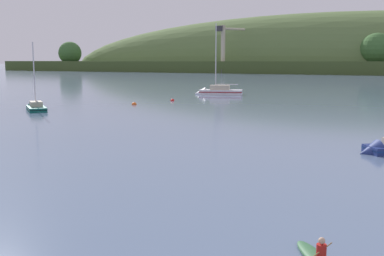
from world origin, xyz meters
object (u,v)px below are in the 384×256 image
Objects in this scene: sailboat_near_mooring at (36,109)px; mooring_buoy_foreground at (172,101)px; dockside_crane at (224,49)px; mooring_buoy_far_upstream at (134,105)px; sailboat_midwater_white at (216,93)px.

sailboat_near_mooring is 22.14m from mooring_buoy_foreground.
mooring_buoy_far_upstream is at bearing -127.30° from dockside_crane.
dockside_crane is 167.60m from mooring_buoy_far_upstream.
dockside_crane reaches higher than mooring_buoy_far_upstream.
mooring_buoy_far_upstream is (7.19, 12.02, -0.18)m from sailboat_near_mooring.
sailboat_midwater_white is (9.49, 35.66, 0.15)m from sailboat_near_mooring.
mooring_buoy_foreground is (57.01, -149.50, -11.82)m from dockside_crane.
mooring_buoy_foreground is at bearing -75.44° from sailboat_near_mooring.
dockside_crane is 1.65× the size of sailboat_midwater_white.
sailboat_midwater_white is 15.40m from mooring_buoy_foreground.
mooring_buoy_far_upstream is (-1.69, -8.26, -0.00)m from mooring_buoy_foreground.
mooring_buoy_far_upstream is at bearing -82.68° from sailboat_near_mooring.
mooring_buoy_far_upstream is (-2.30, -23.65, -0.34)m from sailboat_midwater_white.
dockside_crane is 32.38× the size of mooring_buoy_foreground.
sailboat_midwater_white reaches higher than mooring_buoy_far_upstream.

